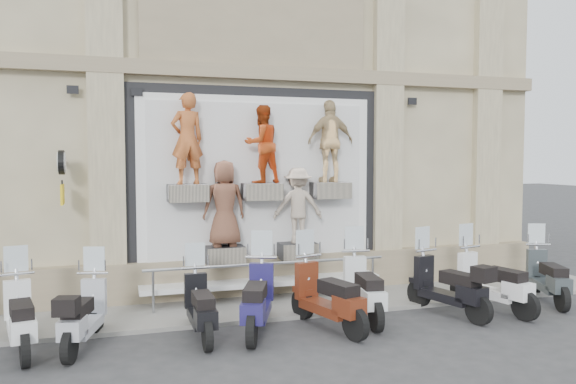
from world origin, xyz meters
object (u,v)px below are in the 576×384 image
scooter_b (20,302)px  scooter_i (493,269)px  scooter_j (548,265)px  scooter_c (83,301)px  scooter_f (327,282)px  scooter_d (200,293)px  scooter_g (364,275)px  scooter_h (448,273)px  clock_sign_bracket (62,170)px  scooter_e (257,285)px  guard_rail (270,285)px

scooter_b → scooter_i: 8.52m
scooter_b → scooter_j: bearing=-12.0°
scooter_c → scooter_f: bearing=11.2°
scooter_b → scooter_f: scooter_f is taller
scooter_f → scooter_j: scooter_f is taller
scooter_d → scooter_g: size_ratio=0.91×
scooter_h → scooter_j: scooter_h is taller
scooter_d → clock_sign_bracket: bearing=138.9°
scooter_g → scooter_h: scooter_g is taller
scooter_e → scooter_f: scooter_e is taller
guard_rail → scooter_c: (-3.48, -1.45, 0.30)m
guard_rail → scooter_g: 2.03m
scooter_e → scooter_h: bearing=20.9°
scooter_g → scooter_j: 4.20m
scooter_g → scooter_i: bearing=3.1°
clock_sign_bracket → scooter_f: 5.35m
scooter_b → scooter_e: 3.76m
scooter_i → scooter_d: bearing=165.4°
scooter_d → scooter_i: bearing=-1.0°
scooter_e → scooter_g: size_ratio=1.01×
scooter_e → scooter_b: bearing=-161.3°
clock_sign_bracket → scooter_f: bearing=-25.9°
scooter_c → scooter_h: (6.59, -0.13, 0.06)m
scooter_g → guard_rail: bearing=145.3°
clock_sign_bracket → scooter_g: size_ratio=0.49×
guard_rail → clock_sign_bracket: bearing=173.2°
scooter_e → scooter_g: bearing=26.5°
clock_sign_bracket → scooter_c: 2.83m
scooter_f → scooter_c: bearing=160.5°
guard_rail → scooter_d: (-1.63, -1.51, 0.30)m
scooter_e → scooter_f: (1.23, -0.15, -0.00)m
scooter_b → scooter_g: size_ratio=0.95×
scooter_b → scooter_g: bearing=-11.8°
clock_sign_bracket → scooter_j: bearing=-11.0°
guard_rail → clock_sign_bracket: clock_sign_bracket is taller
scooter_c → scooter_i: (7.59, -0.16, 0.07)m
scooter_f → scooter_g: scooter_f is taller
scooter_f → scooter_h: (2.53, 0.12, -0.03)m
scooter_h → scooter_i: bearing=-17.1°
scooter_e → scooter_j: size_ratio=1.07×
scooter_e → scooter_h: 3.76m
scooter_b → scooter_g: (5.86, 0.01, 0.04)m
guard_rail → scooter_j: scooter_j is taller
scooter_h → scooter_i: size_ratio=0.98×
scooter_j → scooter_g: bearing=-160.1°
scooter_e → scooter_j: scooter_e is taller
guard_rail → scooter_f: bearing=-71.1°
scooter_f → scooter_i: (3.53, 0.09, -0.01)m
scooter_g → scooter_j: bearing=8.2°
scooter_h → scooter_j: (2.54, 0.19, -0.03)m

